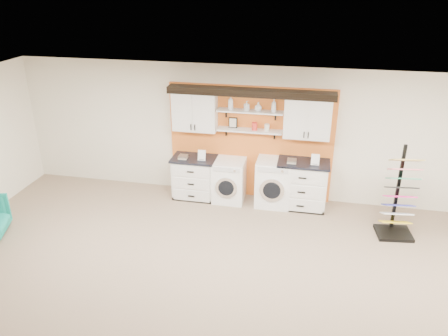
% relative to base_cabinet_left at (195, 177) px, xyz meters
% --- Properties ---
extents(floor, '(10.00, 10.00, 0.00)m').
position_rel_base_cabinet_left_xyz_m(floor, '(1.13, -3.64, -0.45)').
color(floor, gray).
rests_on(floor, ground).
extents(ceiling, '(10.00, 10.00, 0.00)m').
position_rel_base_cabinet_left_xyz_m(ceiling, '(1.13, -3.64, 2.35)').
color(ceiling, white).
rests_on(ceiling, wall_back).
extents(wall_back, '(10.00, 0.00, 10.00)m').
position_rel_base_cabinet_left_xyz_m(wall_back, '(1.13, 0.36, 0.95)').
color(wall_back, silver).
rests_on(wall_back, floor).
extents(accent_panel, '(3.40, 0.07, 2.40)m').
position_rel_base_cabinet_left_xyz_m(accent_panel, '(1.13, 0.32, 0.75)').
color(accent_panel, orange).
rests_on(accent_panel, wall_back).
extents(upper_cabinet_left, '(0.90, 0.35, 0.84)m').
position_rel_base_cabinet_left_xyz_m(upper_cabinet_left, '(0.00, 0.15, 1.43)').
color(upper_cabinet_left, white).
rests_on(upper_cabinet_left, wall_back).
extents(upper_cabinet_right, '(0.90, 0.35, 0.84)m').
position_rel_base_cabinet_left_xyz_m(upper_cabinet_right, '(2.26, 0.15, 1.43)').
color(upper_cabinet_right, white).
rests_on(upper_cabinet_right, wall_back).
extents(shelf_lower, '(1.32, 0.28, 0.03)m').
position_rel_base_cabinet_left_xyz_m(shelf_lower, '(1.13, 0.16, 1.08)').
color(shelf_lower, white).
rests_on(shelf_lower, wall_back).
extents(shelf_upper, '(1.32, 0.28, 0.03)m').
position_rel_base_cabinet_left_xyz_m(shelf_upper, '(1.13, 0.16, 1.48)').
color(shelf_upper, white).
rests_on(shelf_upper, wall_back).
extents(crown_molding, '(3.30, 0.41, 0.13)m').
position_rel_base_cabinet_left_xyz_m(crown_molding, '(1.13, 0.17, 1.87)').
color(crown_molding, black).
rests_on(crown_molding, wall_back).
extents(picture_frame, '(0.18, 0.02, 0.22)m').
position_rel_base_cabinet_left_xyz_m(picture_frame, '(0.78, 0.21, 1.20)').
color(picture_frame, black).
rests_on(picture_frame, shelf_lower).
extents(canister_red, '(0.11, 0.11, 0.16)m').
position_rel_base_cabinet_left_xyz_m(canister_red, '(1.23, 0.16, 1.17)').
color(canister_red, red).
rests_on(canister_red, shelf_lower).
extents(canister_cream, '(0.10, 0.10, 0.14)m').
position_rel_base_cabinet_left_xyz_m(canister_cream, '(1.48, 0.16, 1.16)').
color(canister_cream, silver).
rests_on(canister_cream, shelf_lower).
extents(base_cabinet_left, '(0.93, 0.66, 0.91)m').
position_rel_base_cabinet_left_xyz_m(base_cabinet_left, '(0.00, 0.00, 0.00)').
color(base_cabinet_left, white).
rests_on(base_cabinet_left, floor).
extents(base_cabinet_right, '(1.03, 0.66, 1.00)m').
position_rel_base_cabinet_left_xyz_m(base_cabinet_right, '(2.26, -0.00, 0.05)').
color(base_cabinet_right, white).
rests_on(base_cabinet_right, floor).
extents(washer, '(0.65, 0.71, 0.90)m').
position_rel_base_cabinet_left_xyz_m(washer, '(0.75, -0.00, -0.00)').
color(washer, white).
rests_on(washer, floor).
extents(dryer, '(0.71, 0.71, 0.99)m').
position_rel_base_cabinet_left_xyz_m(dryer, '(1.68, -0.00, 0.04)').
color(dryer, white).
rests_on(dryer, floor).
extents(sample_rack, '(0.68, 0.59, 1.71)m').
position_rel_base_cabinet_left_xyz_m(sample_rack, '(3.99, -0.72, 0.09)').
color(sample_rack, black).
rests_on(sample_rack, floor).
extents(soap_bottle_a, '(0.13, 0.13, 0.28)m').
position_rel_base_cabinet_left_xyz_m(soap_bottle_a, '(0.74, 0.16, 1.63)').
color(soap_bottle_a, silver).
rests_on(soap_bottle_a, shelf_upper).
extents(soap_bottle_b, '(0.12, 0.12, 0.19)m').
position_rel_base_cabinet_left_xyz_m(soap_bottle_b, '(1.06, 0.16, 1.59)').
color(soap_bottle_b, silver).
rests_on(soap_bottle_b, shelf_upper).
extents(soap_bottle_c, '(0.16, 0.16, 0.18)m').
position_rel_base_cabinet_left_xyz_m(soap_bottle_c, '(1.29, 0.16, 1.58)').
color(soap_bottle_c, silver).
rests_on(soap_bottle_c, shelf_upper).
extents(soap_bottle_d, '(0.13, 0.13, 0.26)m').
position_rel_base_cabinet_left_xyz_m(soap_bottle_d, '(1.60, 0.16, 1.62)').
color(soap_bottle_d, silver).
rests_on(soap_bottle_d, shelf_upper).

